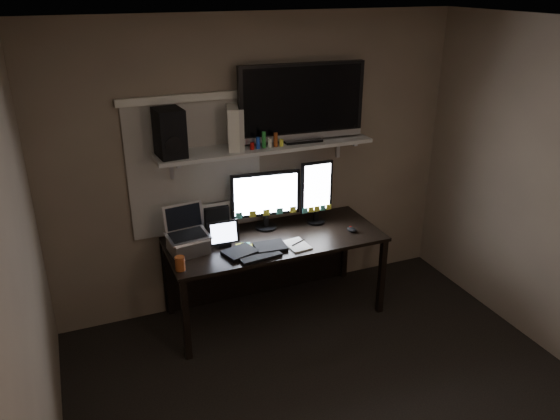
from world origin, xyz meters
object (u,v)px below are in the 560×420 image
tv (302,103)px  tablet (223,234)px  keyboard (255,250)px  monitor_portrait (316,192)px  speaker (170,133)px  monitor_landscape (266,200)px  cup (180,263)px  mouse (352,230)px  laptop (187,232)px  desk (270,250)px  game_console (233,127)px

tv → tablet: bearing=-162.9°
keyboard → monitor_portrait: bearing=18.7°
monitor_portrait → speaker: (-1.22, 0.04, 0.65)m
monitor_landscape → cup: bearing=-145.7°
monitor_landscape → speaker: size_ratio=1.64×
monitor_landscape → mouse: (0.65, -0.35, -0.24)m
keyboard → mouse: (0.89, 0.03, 0.00)m
laptop → cup: 0.31m
mouse → cup: (-1.51, -0.10, 0.04)m
monitor_landscape → tablet: (-0.44, -0.19, -0.15)m
speaker → laptop: bearing=-81.9°
desk → tv: 1.29m
cup → game_console: 1.14m
desk → game_console: bearing=159.0°
mouse → cup: 1.51m
game_console → tablet: bearing=-115.4°
keyboard → laptop: bearing=152.9°
cup → keyboard: bearing=6.4°
tv → speaker: (-1.09, -0.01, -0.14)m
keyboard → cup: cup is taller
game_console → speaker: speaker is taller
tv → mouse: bearing=-42.0°
keyboard → tablet: (-0.20, 0.19, 0.09)m
tablet → game_console: 0.85m
keyboard → desk: bearing=44.5°
tablet → speaker: (-0.33, 0.17, 0.82)m
desk → monitor_landscape: size_ratio=3.02×
monitor_landscape → monitor_portrait: 0.46m
monitor_portrait → game_console: bearing=175.6°
monitor_portrait → tablet: size_ratio=2.29×
game_console → desk: bearing=-5.8°
cup → tv: 1.61m
tv → speaker: size_ratio=2.91×
monitor_landscape → speaker: bearing=-172.1°
tablet → speaker: bearing=154.3°
monitor_landscape → speaker: (-0.77, -0.02, 0.67)m
monitor_landscape → laptop: monitor_landscape is taller
cup → game_console: (0.59, 0.46, 0.86)m
tv → speaker: bearing=-176.0°
tablet → speaker: 0.90m
mouse → game_console: (-0.92, 0.36, 0.90)m
desk → monitor_portrait: (0.45, 0.03, 0.46)m
monitor_landscape → tv: bearing=5.0°
monitor_landscape → monitor_portrait: monitor_portrait is taller
monitor_landscape → mouse: 0.78m
keyboard → tablet: 0.29m
keyboard → tv: (0.56, 0.37, 1.05)m
tablet → laptop: bearing=-177.1°
desk → keyboard: bearing=-128.9°
keyboard → game_console: game_console is taller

